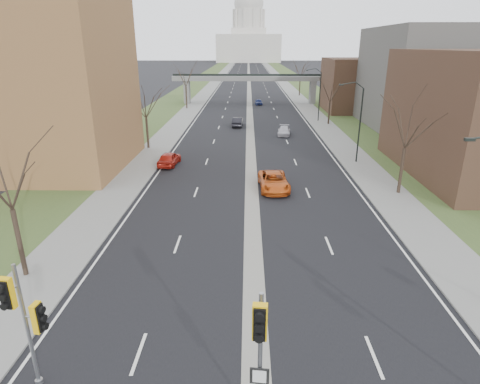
{
  "coord_description": "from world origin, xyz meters",
  "views": [
    {
      "loc": [
        -0.41,
        -11.6,
        12.4
      ],
      "look_at": [
        -0.86,
        12.23,
        3.65
      ],
      "focal_mm": 30.0,
      "sensor_mm": 36.0,
      "label": 1
    }
  ],
  "objects_px": {
    "signal_pole_median": "(260,345)",
    "signal_pole_left": "(24,313)",
    "car_right_near": "(274,181)",
    "car_right_mid": "(284,131)",
    "car_left_far": "(238,122)",
    "car_left_near": "(169,159)",
    "car_right_far": "(259,102)"
  },
  "relations": [
    {
      "from": "car_right_near",
      "to": "car_left_near",
      "type": "bearing_deg",
      "value": 141.88
    },
    {
      "from": "signal_pole_median",
      "to": "car_right_near",
      "type": "relative_size",
      "value": 0.99
    },
    {
      "from": "signal_pole_median",
      "to": "car_right_far",
      "type": "bearing_deg",
      "value": 94.23
    },
    {
      "from": "signal_pole_left",
      "to": "car_right_far",
      "type": "relative_size",
      "value": 1.49
    },
    {
      "from": "car_left_near",
      "to": "car_right_near",
      "type": "xyz_separation_m",
      "value": [
        10.95,
        -7.59,
        0.01
      ]
    },
    {
      "from": "signal_pole_left",
      "to": "car_left_near",
      "type": "bearing_deg",
      "value": 99.19
    },
    {
      "from": "car_right_near",
      "to": "car_right_far",
      "type": "xyz_separation_m",
      "value": [
        0.0,
        55.26,
        -0.16
      ]
    },
    {
      "from": "signal_pole_left",
      "to": "signal_pole_median",
      "type": "bearing_deg",
      "value": -4.67
    },
    {
      "from": "car_left_far",
      "to": "car_right_near",
      "type": "distance_m",
      "value": 30.33
    },
    {
      "from": "car_left_far",
      "to": "car_right_far",
      "type": "xyz_separation_m",
      "value": [
        4.0,
        25.2,
        -0.13
      ]
    },
    {
      "from": "car_left_near",
      "to": "signal_pole_left",
      "type": "bearing_deg",
      "value": 96.61
    },
    {
      "from": "signal_pole_median",
      "to": "car_right_mid",
      "type": "bearing_deg",
      "value": 89.84
    },
    {
      "from": "car_right_near",
      "to": "car_right_far",
      "type": "bearing_deg",
      "value": 86.61
    },
    {
      "from": "car_right_near",
      "to": "car_right_mid",
      "type": "xyz_separation_m",
      "value": [
        2.92,
        23.57,
        -0.15
      ]
    },
    {
      "from": "car_left_near",
      "to": "car_right_far",
      "type": "relative_size",
      "value": 1.24
    },
    {
      "from": "signal_pole_median",
      "to": "car_left_far",
      "type": "height_order",
      "value": "signal_pole_median"
    },
    {
      "from": "signal_pole_median",
      "to": "car_left_far",
      "type": "xyz_separation_m",
      "value": [
        -2.0,
        54.78,
        -3.06
      ]
    },
    {
      "from": "car_left_near",
      "to": "car_right_far",
      "type": "bearing_deg",
      "value": -97.57
    },
    {
      "from": "car_right_far",
      "to": "signal_pole_median",
      "type": "bearing_deg",
      "value": -96.47
    },
    {
      "from": "car_right_near",
      "to": "car_right_mid",
      "type": "height_order",
      "value": "car_right_near"
    },
    {
      "from": "car_left_near",
      "to": "car_right_far",
      "type": "height_order",
      "value": "car_left_near"
    },
    {
      "from": "signal_pole_left",
      "to": "signal_pole_median",
      "type": "relative_size",
      "value": 0.97
    },
    {
      "from": "car_left_far",
      "to": "car_right_near",
      "type": "bearing_deg",
      "value": 100.28
    },
    {
      "from": "signal_pole_median",
      "to": "car_left_far",
      "type": "relative_size",
      "value": 1.21
    },
    {
      "from": "car_right_near",
      "to": "car_right_far",
      "type": "height_order",
      "value": "car_right_near"
    },
    {
      "from": "signal_pole_median",
      "to": "car_right_mid",
      "type": "distance_m",
      "value": 48.64
    },
    {
      "from": "signal_pole_median",
      "to": "car_right_mid",
      "type": "height_order",
      "value": "signal_pole_median"
    },
    {
      "from": "signal_pole_left",
      "to": "signal_pole_median",
      "type": "height_order",
      "value": "signal_pole_median"
    },
    {
      "from": "signal_pole_left",
      "to": "car_right_mid",
      "type": "distance_m",
      "value": 48.36
    },
    {
      "from": "signal_pole_left",
      "to": "car_right_mid",
      "type": "xyz_separation_m",
      "value": [
        13.22,
        46.43,
        -2.85
      ]
    },
    {
      "from": "car_left_near",
      "to": "car_right_mid",
      "type": "height_order",
      "value": "car_left_near"
    },
    {
      "from": "signal_pole_median",
      "to": "signal_pole_left",
      "type": "bearing_deg",
      "value": 173.03
    }
  ]
}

